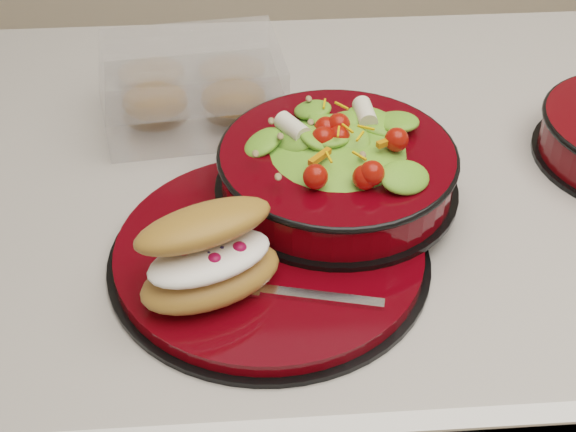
{
  "coord_description": "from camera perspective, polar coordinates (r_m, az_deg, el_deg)",
  "views": [
    {
      "loc": [
        -0.25,
        -0.74,
        1.44
      ],
      "look_at": [
        -0.21,
        -0.14,
        0.94
      ],
      "focal_mm": 50.0,
      "sensor_mm": 36.0,
      "label": 1
    }
  ],
  "objects": [
    {
      "name": "fork",
      "position": [
        0.73,
        0.6,
        -5.54
      ],
      "size": [
        0.15,
        0.05,
        0.0
      ],
      "rotation": [
        0.0,
        0.0,
        1.33
      ],
      "color": "silver",
      "rests_on": "dinner_plate"
    },
    {
      "name": "salad_bowl",
      "position": [
        0.83,
        3.53,
        4.03
      ],
      "size": [
        0.26,
        0.26,
        0.11
      ],
      "rotation": [
        0.0,
        0.0,
        0.32
      ],
      "color": "black",
      "rests_on": "dinner_plate"
    },
    {
      "name": "croissant",
      "position": [
        0.72,
        -5.59,
        -2.81
      ],
      "size": [
        0.15,
        0.13,
        0.08
      ],
      "rotation": [
        0.0,
        0.0,
        0.42
      ],
      "color": "#B06D35",
      "rests_on": "dinner_plate"
    },
    {
      "name": "dinner_plate",
      "position": [
        0.79,
        -1.28,
        -2.68
      ],
      "size": [
        0.32,
        0.32,
        0.02
      ],
      "rotation": [
        0.0,
        0.0,
        -0.06
      ],
      "color": "black",
      "rests_on": "island_counter"
    },
    {
      "name": "island_counter",
      "position": [
        1.26,
        9.19,
        -12.68
      ],
      "size": [
        1.24,
        0.74,
        0.9
      ],
      "color": "white",
      "rests_on": "ground"
    },
    {
      "name": "pastry_box",
      "position": [
        0.98,
        -6.75,
        9.02
      ],
      "size": [
        0.22,
        0.17,
        0.09
      ],
      "rotation": [
        0.0,
        0.0,
        0.11
      ],
      "color": "white",
      "rests_on": "island_counter"
    }
  ]
}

